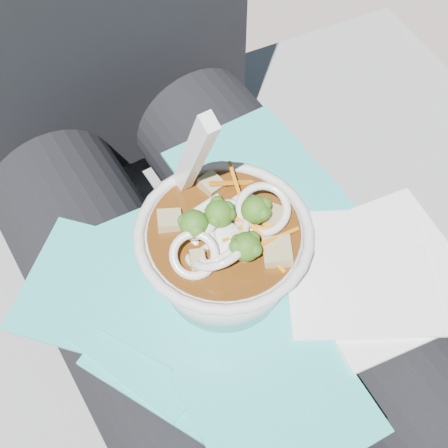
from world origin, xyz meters
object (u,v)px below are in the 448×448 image
stone_ledge (174,313)px  person_body (180,219)px  plastic_bag (217,284)px  udon_bowl (224,250)px  lap (225,295)px

stone_ledge → person_body: 0.34m
stone_ledge → plastic_bag: 0.43m
person_body → udon_bowl: size_ratio=5.19×
stone_ledge → plastic_bag: plastic_bag is taller
person_body → udon_bowl: 0.17m
person_body → lap: bearing=-90.0°
lap → plastic_bag: plastic_bag is taller
lap → person_body: bearing=90.0°
plastic_bag → udon_bowl: size_ratio=1.73×
lap → udon_bowl: 0.15m
lap → plastic_bag: (-0.02, -0.02, 0.08)m
person_body → udon_bowl: (-0.02, -0.12, 0.12)m
person_body → plastic_bag: (-0.02, -0.12, 0.06)m
lap → plastic_bag: 0.09m
person_body → plastic_bag: person_body is taller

